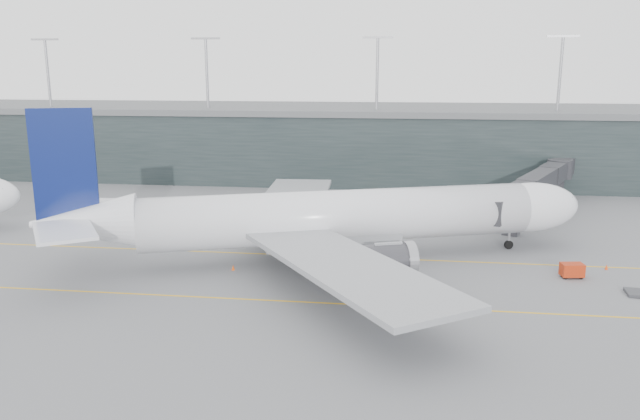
# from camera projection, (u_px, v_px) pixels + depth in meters

# --- Properties ---
(ground) EXTENTS (320.00, 320.00, 0.00)m
(ground) POSITION_uv_depth(u_px,v_px,m) (321.00, 247.00, 83.01)
(ground) COLOR slate
(ground) RESTS_ON ground
(taxiline_a) EXTENTS (160.00, 0.25, 0.02)m
(taxiline_a) POSITION_uv_depth(u_px,v_px,m) (317.00, 256.00, 79.14)
(taxiline_a) COLOR gold
(taxiline_a) RESTS_ON ground
(taxiline_b) EXTENTS (160.00, 0.25, 0.02)m
(taxiline_b) POSITION_uv_depth(u_px,v_px,m) (297.00, 302.00, 63.67)
(taxiline_b) COLOR gold
(taxiline_b) RESTS_ON ground
(taxiline_lead_main) EXTENTS (0.25, 60.00, 0.02)m
(taxiline_lead_main) POSITION_uv_depth(u_px,v_px,m) (367.00, 214.00, 101.71)
(taxiline_lead_main) COLOR gold
(taxiline_lead_main) RESTS_ON ground
(terminal) EXTENTS (240.00, 36.00, 29.00)m
(terminal) POSITION_uv_depth(u_px,v_px,m) (355.00, 141.00, 137.38)
(terminal) COLOR #1D2728
(terminal) RESTS_ON ground
(main_aircraft) EXTENTS (66.23, 61.05, 19.11)m
(main_aircraft) POSITION_uv_depth(u_px,v_px,m) (336.00, 218.00, 76.49)
(main_aircraft) COLOR silver
(main_aircraft) RESTS_ON ground
(jet_bridge) EXTENTS (23.06, 44.57, 7.20)m
(jet_bridge) POSITION_uv_depth(u_px,v_px,m) (522.00, 181.00, 101.19)
(jet_bridge) COLOR #27282C
(jet_bridge) RESTS_ON ground
(gse_cart) EXTENTS (2.65, 1.90, 1.67)m
(gse_cart) POSITION_uv_depth(u_px,v_px,m) (572.00, 270.00, 70.79)
(gse_cart) COLOR #AE280C
(gse_cart) RESTS_ON ground
(uld_a) EXTENTS (2.39, 2.18, 1.77)m
(uld_a) POSITION_uv_depth(u_px,v_px,m) (294.00, 219.00, 94.30)
(uld_a) COLOR #38383D
(uld_a) RESTS_ON ground
(uld_b) EXTENTS (2.27, 1.84, 2.03)m
(uld_b) POSITION_uv_depth(u_px,v_px,m) (325.00, 217.00, 95.15)
(uld_b) COLOR #38383D
(uld_b) RESTS_ON ground
(uld_c) EXTENTS (2.47, 2.07, 2.08)m
(uld_c) POSITION_uv_depth(u_px,v_px,m) (329.00, 219.00, 94.07)
(uld_c) COLOR #38383D
(uld_c) RESTS_ON ground
(cone_nose) EXTENTS (0.39, 0.39, 0.61)m
(cone_nose) POSITION_uv_depth(u_px,v_px,m) (606.00, 267.00, 73.78)
(cone_nose) COLOR #EC3E0D
(cone_nose) RESTS_ON ground
(cone_wing_stbd) EXTENTS (0.42, 0.42, 0.67)m
(cone_wing_stbd) POSITION_uv_depth(u_px,v_px,m) (373.00, 304.00, 62.26)
(cone_wing_stbd) COLOR orange
(cone_wing_stbd) RESTS_ON ground
(cone_wing_port) EXTENTS (0.49, 0.49, 0.78)m
(cone_wing_port) POSITION_uv_depth(u_px,v_px,m) (398.00, 225.00, 93.02)
(cone_wing_port) COLOR orange
(cone_wing_port) RESTS_ON ground
(cone_tail) EXTENTS (0.40, 0.40, 0.64)m
(cone_tail) POSITION_uv_depth(u_px,v_px,m) (233.00, 268.00, 73.57)
(cone_tail) COLOR #F6520D
(cone_tail) RESTS_ON ground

